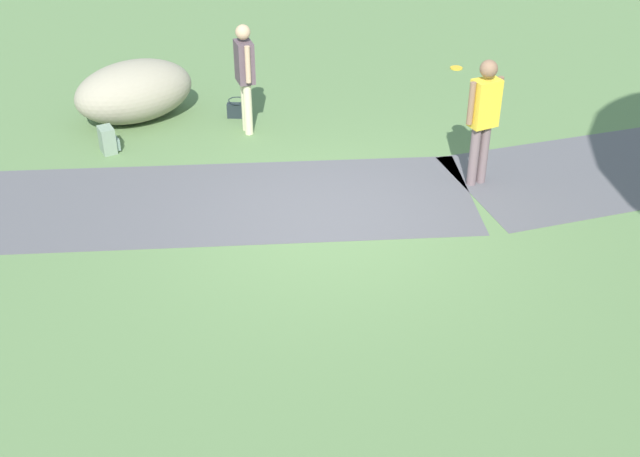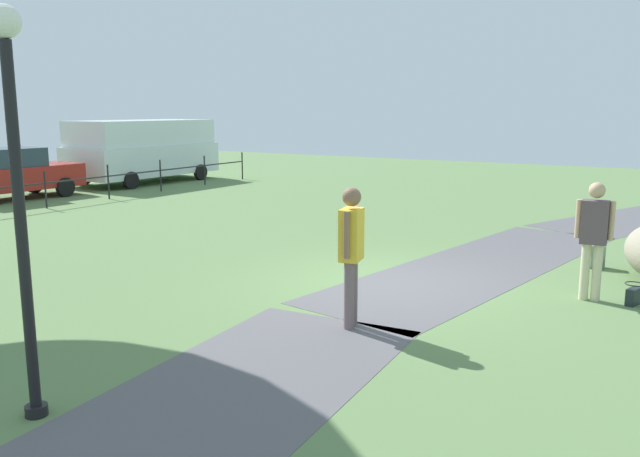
{
  "view_description": "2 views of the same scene",
  "coord_description": "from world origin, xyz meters",
  "px_view_note": "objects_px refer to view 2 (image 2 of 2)",
  "views": [
    {
      "loc": [
        2.13,
        8.5,
        5.34
      ],
      "look_at": [
        0.47,
        1.44,
        0.81
      ],
      "focal_mm": 44.73,
      "sensor_mm": 36.0,
      "label": 1
    },
    {
      "loc": [
        -9.21,
        -4.29,
        2.74
      ],
      "look_at": [
        0.14,
        1.38,
        0.72
      ],
      "focal_mm": 36.71,
      "sensor_mm": 36.0,
      "label": 2
    }
  ],
  "objects_px": {
    "delivery_van": "(143,148)",
    "backpack_by_boulder": "(596,257)",
    "man_near_boulder": "(351,246)",
    "handbag_on_grass": "(634,295)",
    "lamp_post": "(16,172)",
    "parked_sedan_grey": "(8,173)",
    "woman_with_handbag": "(594,232)"
  },
  "relations": [
    {
      "from": "backpack_by_boulder",
      "to": "parked_sedan_grey",
      "type": "xyz_separation_m",
      "value": [
        0.0,
        16.64,
        0.61
      ]
    },
    {
      "from": "woman_with_handbag",
      "to": "delivery_van",
      "type": "xyz_separation_m",
      "value": [
        7.65,
        16.9,
        0.27
      ]
    },
    {
      "from": "delivery_van",
      "to": "backpack_by_boulder",
      "type": "bearing_deg",
      "value": -108.33
    },
    {
      "from": "man_near_boulder",
      "to": "delivery_van",
      "type": "height_order",
      "value": "delivery_van"
    },
    {
      "from": "man_near_boulder",
      "to": "backpack_by_boulder",
      "type": "bearing_deg",
      "value": -23.45
    },
    {
      "from": "backpack_by_boulder",
      "to": "parked_sedan_grey",
      "type": "height_order",
      "value": "parked_sedan_grey"
    },
    {
      "from": "handbag_on_grass",
      "to": "backpack_by_boulder",
      "type": "xyz_separation_m",
      "value": [
        2.05,
        0.82,
        0.05
      ]
    },
    {
      "from": "parked_sedan_grey",
      "to": "handbag_on_grass",
      "type": "bearing_deg",
      "value": -96.69
    },
    {
      "from": "man_near_boulder",
      "to": "parked_sedan_grey",
      "type": "height_order",
      "value": "man_near_boulder"
    },
    {
      "from": "lamp_post",
      "to": "man_near_boulder",
      "type": "distance_m",
      "value": 4.0
    },
    {
      "from": "handbag_on_grass",
      "to": "delivery_van",
      "type": "xyz_separation_m",
      "value": [
        7.57,
        17.48,
        1.13
      ]
    },
    {
      "from": "backpack_by_boulder",
      "to": "lamp_post",
      "type": "bearing_deg",
      "value": 158.29
    },
    {
      "from": "lamp_post",
      "to": "parked_sedan_grey",
      "type": "distance_m",
      "value": 15.83
    },
    {
      "from": "man_near_boulder",
      "to": "handbag_on_grass",
      "type": "distance_m",
      "value": 4.26
    },
    {
      "from": "lamp_post",
      "to": "woman_with_handbag",
      "type": "height_order",
      "value": "lamp_post"
    },
    {
      "from": "man_near_boulder",
      "to": "delivery_van",
      "type": "bearing_deg",
      "value": 54.16
    },
    {
      "from": "backpack_by_boulder",
      "to": "parked_sedan_grey",
      "type": "bearing_deg",
      "value": 90.0
    },
    {
      "from": "lamp_post",
      "to": "man_near_boulder",
      "type": "relative_size",
      "value": 2.0
    },
    {
      "from": "man_near_boulder",
      "to": "handbag_on_grass",
      "type": "height_order",
      "value": "man_near_boulder"
    },
    {
      "from": "handbag_on_grass",
      "to": "delivery_van",
      "type": "relative_size",
      "value": 0.06
    },
    {
      "from": "woman_with_handbag",
      "to": "delivery_van",
      "type": "bearing_deg",
      "value": 65.65
    },
    {
      "from": "parked_sedan_grey",
      "to": "delivery_van",
      "type": "distance_m",
      "value": 5.54
    },
    {
      "from": "lamp_post",
      "to": "delivery_van",
      "type": "bearing_deg",
      "value": 43.22
    },
    {
      "from": "backpack_by_boulder",
      "to": "delivery_van",
      "type": "height_order",
      "value": "delivery_van"
    },
    {
      "from": "lamp_post",
      "to": "parked_sedan_grey",
      "type": "height_order",
      "value": "lamp_post"
    },
    {
      "from": "woman_with_handbag",
      "to": "delivery_van",
      "type": "relative_size",
      "value": 0.3
    },
    {
      "from": "lamp_post",
      "to": "woman_with_handbag",
      "type": "bearing_deg",
      "value": -29.52
    },
    {
      "from": "lamp_post",
      "to": "backpack_by_boulder",
      "type": "xyz_separation_m",
      "value": [
        8.58,
        -3.42,
        -2.01
      ]
    },
    {
      "from": "lamp_post",
      "to": "handbag_on_grass",
      "type": "bearing_deg",
      "value": -32.93
    },
    {
      "from": "backpack_by_boulder",
      "to": "delivery_van",
      "type": "relative_size",
      "value": 0.07
    },
    {
      "from": "lamp_post",
      "to": "parked_sedan_grey",
      "type": "xyz_separation_m",
      "value": [
        8.58,
        13.22,
        -1.4
      ]
    },
    {
      "from": "handbag_on_grass",
      "to": "lamp_post",
      "type": "bearing_deg",
      "value": 147.07
    }
  ]
}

